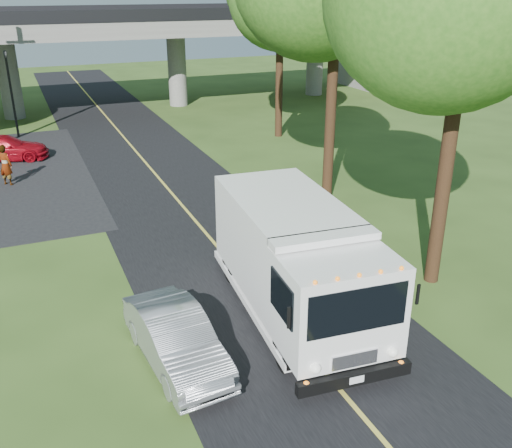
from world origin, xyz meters
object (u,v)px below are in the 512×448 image
traffic_signal (10,85)px  pedestrian (5,165)px  red_sedan (4,148)px  silver_sedan (176,339)px  step_van (295,258)px

traffic_signal → pedestrian: bearing=-94.7°
traffic_signal → red_sedan: size_ratio=1.15×
red_sedan → traffic_signal: bearing=4.5°
red_sedan → silver_sedan: bearing=-156.4°
traffic_signal → step_van: size_ratio=0.66×
pedestrian → traffic_signal: bearing=-52.5°
step_van → silver_sedan: bearing=-160.8°
pedestrian → step_van: bearing=157.6°
silver_sedan → pedestrian: pedestrian is taller
traffic_signal → silver_sedan: size_ratio=1.22×
traffic_signal → silver_sedan: 26.27m
step_van → silver_sedan: step_van is taller
red_sedan → step_van: bearing=-146.0°
step_van → red_sedan: step_van is taller
red_sedan → pedestrian: 4.58m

